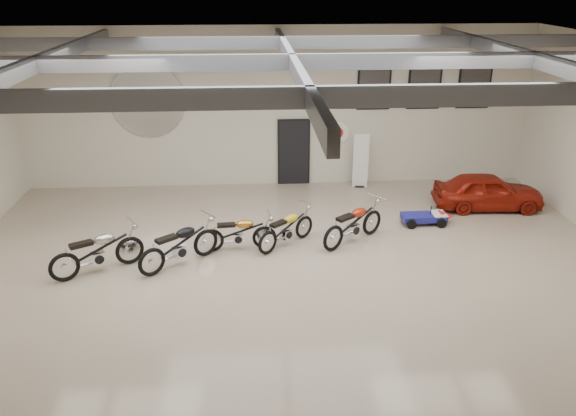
{
  "coord_description": "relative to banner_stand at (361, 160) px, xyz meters",
  "views": [
    {
      "loc": [
        -0.83,
        -11.4,
        6.35
      ],
      "look_at": [
        0.0,
        1.2,
        1.1
      ],
      "focal_mm": 35.0,
      "sensor_mm": 36.0,
      "label": 1
    }
  ],
  "objects": [
    {
      "name": "floor",
      "position": [
        -2.61,
        -5.5,
        -0.9
      ],
      "size": [
        16.0,
        12.0,
        0.01
      ],
      "primitive_type": "cube",
      "color": "tan",
      "rests_on": "ground"
    },
    {
      "name": "motorcycle_silver",
      "position": [
        -7.04,
        -5.22,
        -0.35
      ],
      "size": [
        2.17,
        1.63,
        1.11
      ],
      "primitive_type": null,
      "rotation": [
        0.0,
        0.0,
        0.52
      ],
      "color": "silver",
      "rests_on": "floor"
    },
    {
      "name": "banner_stand",
      "position": [
        0.0,
        0.0,
        0.0
      ],
      "size": [
        0.51,
        0.25,
        1.8
      ],
      "primitive_type": null,
      "rotation": [
        0.0,
        0.0,
        -0.11
      ],
      "color": "white",
      "rests_on": "floor"
    },
    {
      "name": "ceiling_beams",
      "position": [
        -2.61,
        -5.5,
        3.85
      ],
      "size": [
        15.8,
        11.8,
        0.32
      ],
      "primitive_type": null,
      "color": "slate",
      "rests_on": "ceiling"
    },
    {
      "name": "oil_sign",
      "position": [
        -0.71,
        0.45,
        0.8
      ],
      "size": [
        0.72,
        0.1,
        0.72
      ],
      "primitive_type": null,
      "color": "white",
      "rests_on": "back_wall"
    },
    {
      "name": "motorcycle_yellow",
      "position": [
        -2.64,
        -4.12,
        -0.42
      ],
      "size": [
        1.77,
        1.67,
        0.97
      ],
      "primitive_type": null,
      "rotation": [
        0.0,
        0.0,
        0.73
      ],
      "color": "silver",
      "rests_on": "floor"
    },
    {
      "name": "poster_left",
      "position": [
        0.39,
        0.46,
        2.2
      ],
      "size": [
        1.05,
        0.08,
        1.35
      ],
      "primitive_type": null,
      "color": "black",
      "rests_on": "back_wall"
    },
    {
      "name": "back_wall",
      "position": [
        -2.61,
        0.5,
        1.6
      ],
      "size": [
        16.0,
        0.02,
        5.0
      ],
      "primitive_type": "cube",
      "color": "beige",
      "rests_on": "floor"
    },
    {
      "name": "ceiling",
      "position": [
        -2.61,
        -5.5,
        4.1
      ],
      "size": [
        16.0,
        12.0,
        0.01
      ],
      "primitive_type": "cube",
      "color": "gray",
      "rests_on": "back_wall"
    },
    {
      "name": "motorcycle_red",
      "position": [
        -0.93,
        -4.04,
        -0.36
      ],
      "size": [
        2.03,
        1.78,
        1.08
      ],
      "primitive_type": null,
      "rotation": [
        0.0,
        0.0,
        0.66
      ],
      "color": "silver",
      "rests_on": "floor"
    },
    {
      "name": "motorcycle_black",
      "position": [
        -5.21,
        -5.0,
        -0.35
      ],
      "size": [
        2.05,
        1.83,
        1.1
      ],
      "primitive_type": null,
      "rotation": [
        0.0,
        0.0,
        0.68
      ],
      "color": "silver",
      "rests_on": "floor"
    },
    {
      "name": "motorcycle_gold",
      "position": [
        -3.85,
        -4.29,
        -0.42
      ],
      "size": [
        1.9,
        0.71,
        0.97
      ],
      "primitive_type": null,
      "rotation": [
        0.0,
        0.0,
        0.07
      ],
      "color": "silver",
      "rests_on": "floor"
    },
    {
      "name": "poster_mid",
      "position": [
        1.99,
        0.46,
        2.2
      ],
      "size": [
        1.05,
        0.08,
        1.35
      ],
      "primitive_type": null,
      "color": "black",
      "rests_on": "back_wall"
    },
    {
      "name": "poster_right",
      "position": [
        3.59,
        0.46,
        2.2
      ],
      "size": [
        1.05,
        0.08,
        1.35
      ],
      "primitive_type": null,
      "color": "black",
      "rests_on": "back_wall"
    },
    {
      "name": "vintage_car",
      "position": [
        3.39,
        -2.04,
        -0.37
      ],
      "size": [
        1.44,
        3.18,
        1.06
      ],
      "primitive_type": "imported",
      "rotation": [
        0.0,
        0.0,
        1.51
      ],
      "color": "maroon",
      "rests_on": "floor"
    },
    {
      "name": "logo_plaque",
      "position": [
        -6.61,
        0.45,
        1.9
      ],
      "size": [
        2.3,
        0.06,
        1.16
      ],
      "primitive_type": null,
      "color": "silver",
      "rests_on": "back_wall"
    },
    {
      "name": "go_kart",
      "position": [
        1.34,
        -3.04,
        -0.63
      ],
      "size": [
        1.5,
        0.7,
        0.54
      ],
      "primitive_type": null,
      "rotation": [
        0.0,
        0.0,
        0.02
      ],
      "color": "navy",
      "rests_on": "floor"
    },
    {
      "name": "door",
      "position": [
        -2.11,
        0.45,
        0.15
      ],
      "size": [
        0.92,
        0.08,
        2.1
      ],
      "primitive_type": "cube",
      "color": "black",
      "rests_on": "back_wall"
    }
  ]
}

